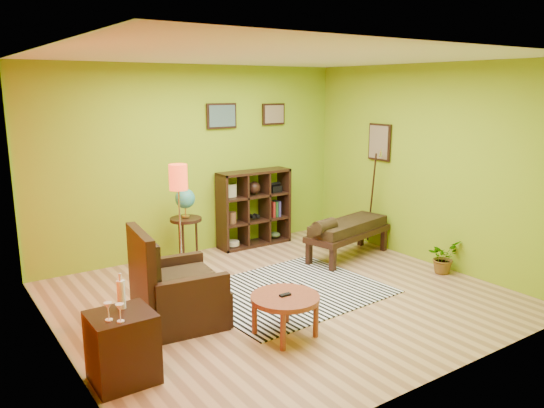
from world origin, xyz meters
TOP-DOWN VIEW (x-y plane):
  - ground at (0.00, 0.00)m, footprint 5.00×5.00m
  - room_shell at (-0.09, 0.01)m, footprint 5.04×4.54m
  - zebra_rug at (0.19, 0.10)m, footprint 2.31×1.91m
  - coffee_table at (-0.56, -0.84)m, footprint 0.70×0.70m
  - armchair at (-1.36, 0.07)m, footprint 0.97×0.97m
  - side_cabinet at (-2.20, -0.75)m, footprint 0.52×0.48m
  - floor_lamp at (-0.82, 1.04)m, footprint 0.23×0.23m
  - globe_table at (-0.39, 1.79)m, footprint 0.45×0.45m
  - cube_shelf at (0.91, 2.03)m, footprint 1.20×0.35m
  - bench at (1.66, 0.69)m, footprint 1.55×0.83m
  - potted_plant at (2.30, -0.53)m, footprint 0.46×0.50m

SIDE VIEW (x-z plane):
  - ground at x=0.00m, z-range 0.00..0.00m
  - zebra_rug at x=0.19m, z-range 0.00..0.01m
  - potted_plant at x=2.30m, z-range 0.00..0.35m
  - side_cabinet at x=-2.20m, z-range -0.15..0.78m
  - armchair at x=-1.36m, z-range -0.21..0.85m
  - coffee_table at x=-0.56m, z-range 0.15..0.60m
  - bench at x=1.66m, z-range 0.09..0.78m
  - cube_shelf at x=0.91m, z-range 0.00..1.20m
  - globe_table at x=-0.39m, z-range 0.28..1.37m
  - floor_lamp at x=-0.82m, z-range 0.48..2.04m
  - room_shell at x=-0.09m, z-range 0.39..3.21m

